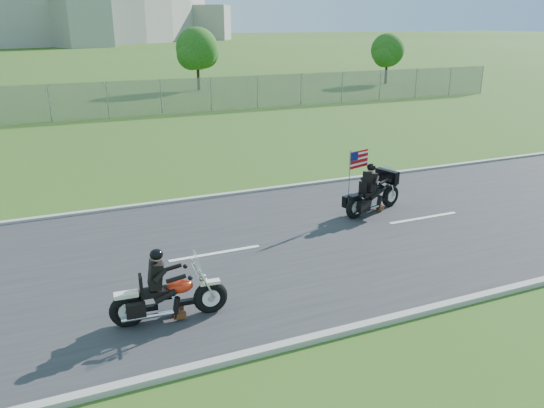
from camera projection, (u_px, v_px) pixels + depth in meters
name	position (u px, v px, depth m)	size (l,w,h in m)	color
ground	(292.00, 242.00, 13.16)	(420.00, 420.00, 0.00)	#2C4816
road	(292.00, 241.00, 13.15)	(120.00, 8.00, 0.04)	#28282B
curb_north	(238.00, 193.00, 16.66)	(120.00, 0.18, 0.12)	#9E9B93
curb_south	(387.00, 320.00, 9.62)	(120.00, 0.18, 0.12)	#9E9B93
fence	(49.00, 103.00, 28.36)	(60.00, 0.03, 2.00)	gray
tree_fence_near	(198.00, 51.00, 40.52)	(3.52, 3.28, 4.75)	#382316
tree_fence_far	(388.00, 52.00, 44.80)	(3.08, 2.87, 4.20)	#382316
motorcycle_lead	(168.00, 298.00, 9.57)	(2.15, 0.61, 1.45)	black
motorcycle_follow	(373.00, 196.00, 14.97)	(2.16, 1.02, 1.85)	black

